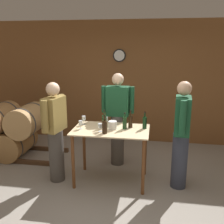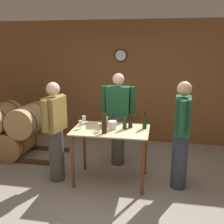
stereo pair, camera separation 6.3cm
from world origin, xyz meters
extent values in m
plane|color=gray|center=(0.00, 0.00, 0.00)|extent=(14.00, 14.00, 0.00)
cube|color=brown|center=(0.00, 2.50, 1.35)|extent=(8.40, 0.05, 2.70)
cylinder|color=black|center=(-0.15, 2.46, 1.94)|extent=(0.28, 0.03, 0.28)
cylinder|color=white|center=(-0.15, 2.44, 1.94)|extent=(0.23, 0.01, 0.23)
cube|color=#4C331E|center=(-2.35, 1.52, 0.04)|extent=(2.53, 0.06, 0.08)
cylinder|color=#9E7242|center=(-2.05, 1.19, 0.28)|extent=(0.56, 0.83, 0.56)
cylinder|color=#38383D|center=(-2.05, 0.94, 0.28)|extent=(0.58, 0.03, 0.58)
cylinder|color=#38383D|center=(-2.05, 1.44, 0.28)|extent=(0.58, 0.03, 0.58)
cylinder|color=#38383D|center=(-2.35, 1.44, 0.76)|extent=(0.58, 0.03, 0.58)
cylinder|color=tan|center=(-1.75, 1.19, 0.76)|extent=(0.56, 0.83, 0.56)
cylinder|color=#38383D|center=(-1.75, 0.94, 0.76)|extent=(0.58, 0.03, 0.58)
cylinder|color=#38383D|center=(-1.75, 1.44, 0.76)|extent=(0.58, 0.03, 0.58)
cube|color=beige|center=(0.00, 0.50, 0.88)|extent=(1.18, 0.75, 0.02)
cylinder|color=brown|center=(-0.53, 0.18, 0.44)|extent=(0.05, 0.05, 0.87)
cylinder|color=brown|center=(0.53, 0.18, 0.44)|extent=(0.05, 0.05, 0.87)
cylinder|color=brown|center=(-0.53, 0.82, 0.44)|extent=(0.05, 0.05, 0.87)
cylinder|color=brown|center=(0.53, 0.82, 0.44)|extent=(0.05, 0.05, 0.87)
cylinder|color=#193819|center=(-0.12, 0.57, 0.99)|extent=(0.07, 0.07, 0.19)
cylinder|color=#193819|center=(-0.12, 0.57, 1.13)|extent=(0.02, 0.02, 0.09)
cylinder|color=black|center=(-0.12, 0.57, 1.17)|extent=(0.03, 0.03, 0.02)
cylinder|color=black|center=(-0.06, 0.29, 0.99)|extent=(0.08, 0.08, 0.19)
cylinder|color=black|center=(-0.06, 0.29, 1.13)|extent=(0.02, 0.02, 0.10)
cylinder|color=black|center=(-0.06, 0.29, 1.17)|extent=(0.03, 0.03, 0.02)
cylinder|color=#193819|center=(0.21, 0.54, 0.99)|extent=(0.07, 0.07, 0.19)
cylinder|color=#193819|center=(0.21, 0.54, 1.12)|extent=(0.02, 0.02, 0.07)
cylinder|color=black|center=(0.21, 0.54, 1.14)|extent=(0.03, 0.03, 0.02)
cylinder|color=black|center=(0.29, 0.63, 0.99)|extent=(0.07, 0.07, 0.19)
cylinder|color=black|center=(0.29, 0.63, 1.13)|extent=(0.02, 0.02, 0.10)
cylinder|color=black|center=(0.29, 0.63, 1.17)|extent=(0.03, 0.03, 0.02)
cylinder|color=black|center=(0.51, 0.61, 0.98)|extent=(0.07, 0.07, 0.19)
cylinder|color=black|center=(0.51, 0.61, 1.12)|extent=(0.02, 0.02, 0.09)
cylinder|color=black|center=(0.51, 0.61, 1.15)|extent=(0.03, 0.03, 0.02)
cylinder|color=silver|center=(-0.48, 0.66, 0.89)|extent=(0.06, 0.06, 0.00)
cylinder|color=silver|center=(-0.48, 0.66, 0.93)|extent=(0.01, 0.01, 0.07)
cylinder|color=silver|center=(-0.48, 0.66, 1.01)|extent=(0.06, 0.06, 0.07)
cylinder|color=silver|center=(-0.47, 0.43, 0.89)|extent=(0.06, 0.06, 0.00)
cylinder|color=silver|center=(-0.47, 0.43, 0.93)|extent=(0.01, 0.01, 0.06)
cylinder|color=silver|center=(-0.47, 0.43, 0.99)|extent=(0.06, 0.06, 0.07)
cylinder|color=silver|center=(-0.14, 0.35, 0.89)|extent=(0.06, 0.06, 0.00)
cylinder|color=silver|center=(-0.14, 0.35, 0.93)|extent=(0.01, 0.01, 0.06)
cylinder|color=silver|center=(-0.14, 0.35, 0.99)|extent=(0.06, 0.06, 0.06)
cylinder|color=silver|center=(-0.12, 0.68, 0.89)|extent=(0.06, 0.06, 0.00)
cylinder|color=silver|center=(-0.12, 0.68, 0.93)|extent=(0.01, 0.01, 0.07)
cylinder|color=silver|center=(-0.12, 0.68, 1.00)|extent=(0.07, 0.07, 0.07)
cylinder|color=white|center=(0.02, 0.50, 0.96)|extent=(0.13, 0.13, 0.13)
cylinder|color=#4C4742|center=(-0.88, 0.39, 0.43)|extent=(0.24, 0.24, 0.86)
cube|color=olive|center=(-0.88, 0.39, 1.12)|extent=(0.29, 0.43, 0.53)
sphere|color=beige|center=(-0.88, 0.39, 1.52)|extent=(0.21, 0.21, 0.21)
cylinder|color=olive|center=(-0.92, 0.15, 1.15)|extent=(0.09, 0.09, 0.48)
cylinder|color=olive|center=(-0.84, 0.64, 1.15)|extent=(0.09, 0.09, 0.48)
cylinder|color=#333847|center=(1.07, 0.50, 0.44)|extent=(0.24, 0.24, 0.88)
cube|color=#194C2D|center=(1.07, 0.50, 1.16)|extent=(0.25, 0.42, 0.55)
sphere|color=tan|center=(1.07, 0.50, 1.56)|extent=(0.21, 0.21, 0.21)
cylinder|color=#194C2D|center=(1.09, 0.75, 1.19)|extent=(0.09, 0.09, 0.50)
cylinder|color=#194C2D|center=(1.05, 0.25, 1.19)|extent=(0.09, 0.09, 0.50)
cylinder|color=#4C4742|center=(0.01, 1.17, 0.47)|extent=(0.24, 0.24, 0.94)
cube|color=#194C2D|center=(0.01, 1.17, 1.20)|extent=(0.40, 0.22, 0.53)
sphere|color=beige|center=(0.01, 1.17, 1.59)|extent=(0.21, 0.21, 0.21)
cylinder|color=#194C2D|center=(0.26, 1.17, 1.23)|extent=(0.09, 0.09, 0.47)
cylinder|color=#194C2D|center=(-0.24, 1.17, 1.23)|extent=(0.09, 0.09, 0.47)
camera|label=1|loc=(0.66, -3.34, 2.16)|focal=42.00mm
camera|label=2|loc=(0.72, -3.33, 2.16)|focal=42.00mm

